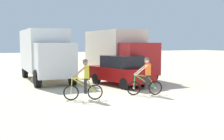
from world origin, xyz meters
name	(u,v)px	position (x,y,z in m)	size (l,w,h in m)	color
ground_plane	(148,103)	(0.00, 0.00, 0.00)	(120.00, 120.00, 0.00)	beige
box_truck_white_box	(45,52)	(-2.41, 8.78, 1.87)	(2.45, 6.77, 3.35)	white
box_truck_cream_rv	(118,52)	(2.47, 7.81, 1.87)	(2.51, 6.80, 3.35)	beige
sedan_parked	(120,70)	(1.08, 4.70, 0.88)	(2.68, 4.49, 1.76)	maroon
cyclist_orange_shirt	(84,81)	(-2.25, 1.66, 0.85)	(1.67, 0.67, 1.82)	black
cyclist_cowboy_hat	(146,78)	(0.81, 1.50, 0.85)	(1.65, 0.73, 1.82)	black
bicycle_spare	(142,78)	(2.33, 4.34, 0.40)	(1.73, 0.50, 0.97)	black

